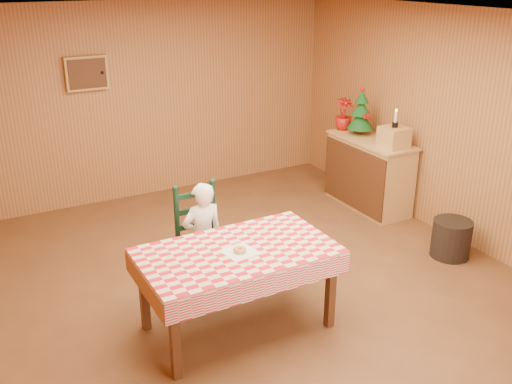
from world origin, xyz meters
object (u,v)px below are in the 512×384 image
shelf_unit (369,173)px  crate (394,137)px  dining_table (237,258)px  storage_bin (451,239)px  ladder_chair (201,241)px  christmas_tree (361,113)px  seated_child (203,238)px

shelf_unit → crate: bearing=-88.8°
dining_table → storage_bin: dining_table is taller
ladder_chair → christmas_tree: christmas_tree is taller
seated_child → shelf_unit: seated_child is taller
crate → shelf_unit: bearing=91.2°
seated_child → christmas_tree: (2.75, 1.14, 0.65)m
dining_table → ladder_chair: 0.81m
crate → seated_child: bearing=-169.9°
crate → storage_bin: bearing=-94.8°
ladder_chair → storage_bin: 2.77m
dining_table → christmas_tree: size_ratio=2.67×
seated_child → shelf_unit: bearing=-162.0°
dining_table → crate: 3.03m
dining_table → seated_child: (0.00, 0.73, -0.13)m
dining_table → christmas_tree: christmas_tree is taller
ladder_chair → christmas_tree: 3.04m
christmas_tree → storage_bin: bearing=-93.0°
ladder_chair → seated_child: 0.08m
ladder_chair → seated_child: seated_child is taller
storage_bin → shelf_unit: bearing=86.8°
ladder_chair → crate: 2.84m
shelf_unit → seated_child: bearing=-162.0°
seated_child → storage_bin: (2.66, -0.66, -0.35)m
shelf_unit → christmas_tree: size_ratio=2.00×
shelf_unit → storage_bin: shelf_unit is taller
crate → storage_bin: crate is taller
shelf_unit → crate: crate is taller
ladder_chair → seated_child: size_ratio=0.96×
ladder_chair → shelf_unit: 2.87m
shelf_unit → christmas_tree: bearing=88.0°
seated_child → crate: 2.84m
christmas_tree → crate: bearing=-90.0°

